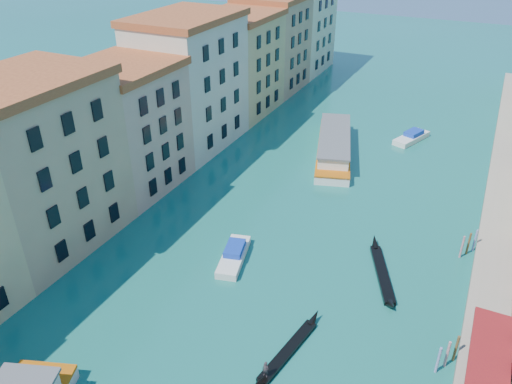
# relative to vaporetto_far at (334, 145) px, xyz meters

# --- Properties ---
(left_bank_palazzos) EXTENTS (12.80, 128.40, 21.00)m
(left_bank_palazzos) POSITION_rel_vaporetto_far_xyz_m (-22.77, -12.64, 8.21)
(left_bank_palazzos) COLOR beige
(left_bank_palazzos) RESTS_ON ground
(quay) EXTENTS (4.00, 140.00, 1.00)m
(quay) POSITION_rel_vaporetto_far_xyz_m (25.23, -12.32, -1.00)
(quay) COLOR gray
(quay) RESTS_ON ground
(vaporetto_far) EXTENTS (11.27, 22.88, 3.33)m
(vaporetto_far) POSITION_rel_vaporetto_far_xyz_m (0.00, 0.00, 0.00)
(vaporetto_far) COLOR white
(vaporetto_far) RESTS_ON ground
(gondola_fore) EXTENTS (2.73, 11.13, 2.23)m
(gondola_fore) POSITION_rel_vaporetto_far_xyz_m (9.44, -41.90, -1.12)
(gondola_fore) COLOR black
(gondola_fore) RESTS_ON ground
(gondola_far) EXTENTS (5.81, 11.99, 1.79)m
(gondola_far) POSITION_rel_vaporetto_far_xyz_m (14.39, -27.19, -1.13)
(gondola_far) COLOR black
(gondola_far) RESTS_ON ground
(motorboat_mid) EXTENTS (4.13, 7.86, 1.56)m
(motorboat_mid) POSITION_rel_vaporetto_far_xyz_m (-1.40, -31.87, -0.89)
(motorboat_mid) COLOR silver
(motorboat_mid) RESTS_ON ground
(motorboat_far) EXTENTS (5.12, 8.23, 1.63)m
(motorboat_far) POSITION_rel_vaporetto_far_xyz_m (10.44, 10.80, -0.86)
(motorboat_far) COLOR white
(motorboat_far) RESTS_ON ground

